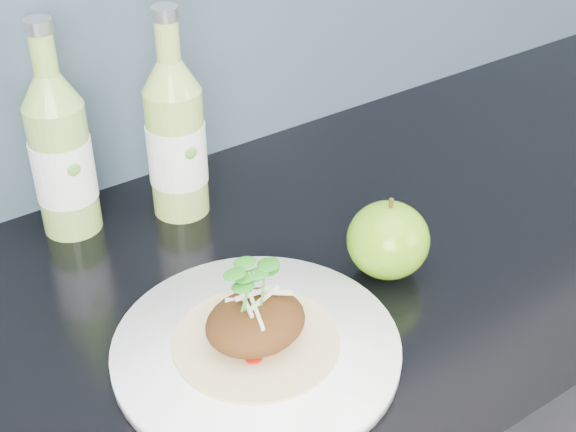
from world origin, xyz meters
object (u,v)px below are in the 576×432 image
dinner_plate (256,349)px  green_apple (388,240)px  cider_bottle_right (176,139)px  cider_bottle_left (61,155)px

dinner_plate → green_apple: 0.20m
dinner_plate → cider_bottle_right: cider_bottle_right is taller
green_apple → cider_bottle_left: cider_bottle_left is taller
green_apple → dinner_plate: bearing=-171.5°
green_apple → cider_bottle_left: 0.38m
dinner_plate → green_apple: green_apple is taller
dinner_plate → cider_bottle_left: size_ratio=1.16×
cider_bottle_left → green_apple: bearing=-30.3°
green_apple → cider_bottle_right: bearing=117.0°
green_apple → cider_bottle_right: (-0.12, 0.24, 0.06)m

